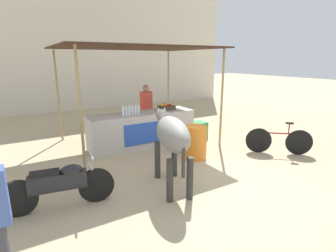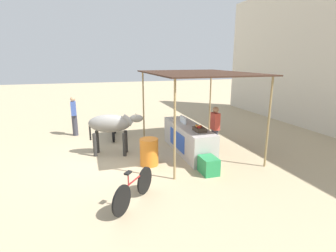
{
  "view_description": "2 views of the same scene",
  "coord_description": "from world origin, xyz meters",
  "px_view_note": "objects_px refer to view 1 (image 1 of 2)",
  "views": [
    {
      "loc": [
        -3.01,
        -4.33,
        2.42
      ],
      "look_at": [
        0.33,
        1.33,
        0.73
      ],
      "focal_mm": 28.0,
      "sensor_mm": 36.0,
      "label": 1
    },
    {
      "loc": [
        8.05,
        -1.06,
        3.14
      ],
      "look_at": [
        0.15,
        1.43,
        1.03
      ],
      "focal_mm": 28.0,
      "sensor_mm": 36.0,
      "label": 2
    }
  ],
  "objects_px": {
    "motorcycle_parked": "(60,184)",
    "cow": "(172,135)",
    "cooler_box": "(196,130)",
    "vendor_behind_counter": "(146,110)",
    "stall_counter": "(142,129)",
    "water_barrel": "(195,142)",
    "fruit_crate": "(166,107)",
    "bicycle_leaning": "(279,141)"
  },
  "relations": [
    {
      "from": "fruit_crate",
      "to": "bicycle_leaning",
      "type": "relative_size",
      "value": 0.34
    },
    {
      "from": "water_barrel",
      "to": "motorcycle_parked",
      "type": "distance_m",
      "value": 3.34
    },
    {
      "from": "stall_counter",
      "to": "fruit_crate",
      "type": "distance_m",
      "value": 0.99
    },
    {
      "from": "stall_counter",
      "to": "cow",
      "type": "relative_size",
      "value": 1.62
    },
    {
      "from": "fruit_crate",
      "to": "water_barrel",
      "type": "distance_m",
      "value": 1.72
    },
    {
      "from": "fruit_crate",
      "to": "bicycle_leaning",
      "type": "distance_m",
      "value": 3.21
    },
    {
      "from": "vendor_behind_counter",
      "to": "water_barrel",
      "type": "distance_m",
      "value": 2.35
    },
    {
      "from": "motorcycle_parked",
      "to": "vendor_behind_counter",
      "type": "bearing_deg",
      "value": 44.61
    },
    {
      "from": "cooler_box",
      "to": "water_barrel",
      "type": "xyz_separation_m",
      "value": [
        -1.12,
        -1.45,
        0.17
      ]
    },
    {
      "from": "cooler_box",
      "to": "bicycle_leaning",
      "type": "bearing_deg",
      "value": -67.4
    },
    {
      "from": "cooler_box",
      "to": "water_barrel",
      "type": "bearing_deg",
      "value": -127.51
    },
    {
      "from": "water_barrel",
      "to": "vendor_behind_counter",
      "type": "bearing_deg",
      "value": 95.24
    },
    {
      "from": "cooler_box",
      "to": "fruit_crate",
      "type": "bearing_deg",
      "value": 171.71
    },
    {
      "from": "cooler_box",
      "to": "motorcycle_parked",
      "type": "distance_m",
      "value": 4.89
    },
    {
      "from": "motorcycle_parked",
      "to": "cooler_box",
      "type": "bearing_deg",
      "value": 26.25
    },
    {
      "from": "fruit_crate",
      "to": "cow",
      "type": "xyz_separation_m",
      "value": [
        -1.38,
        -2.57,
        -0.0
      ]
    },
    {
      "from": "cooler_box",
      "to": "vendor_behind_counter",
      "type": "bearing_deg",
      "value": 147.38
    },
    {
      "from": "fruit_crate",
      "to": "motorcycle_parked",
      "type": "height_order",
      "value": "fruit_crate"
    },
    {
      "from": "vendor_behind_counter",
      "to": "bicycle_leaning",
      "type": "height_order",
      "value": "vendor_behind_counter"
    },
    {
      "from": "stall_counter",
      "to": "water_barrel",
      "type": "relative_size",
      "value": 3.62
    },
    {
      "from": "motorcycle_parked",
      "to": "cow",
      "type": "bearing_deg",
      "value": -7.45
    },
    {
      "from": "stall_counter",
      "to": "bicycle_leaning",
      "type": "height_order",
      "value": "stall_counter"
    },
    {
      "from": "vendor_behind_counter",
      "to": "water_barrel",
      "type": "relative_size",
      "value": 1.99
    },
    {
      "from": "fruit_crate",
      "to": "vendor_behind_counter",
      "type": "distance_m",
      "value": 0.79
    },
    {
      "from": "fruit_crate",
      "to": "cooler_box",
      "type": "xyz_separation_m",
      "value": [
        1.01,
        -0.15,
        -0.79
      ]
    },
    {
      "from": "vendor_behind_counter",
      "to": "cow",
      "type": "bearing_deg",
      "value": -108.06
    },
    {
      "from": "vendor_behind_counter",
      "to": "bicycle_leaning",
      "type": "bearing_deg",
      "value": -54.03
    },
    {
      "from": "cow",
      "to": "stall_counter",
      "type": "bearing_deg",
      "value": 77.39
    },
    {
      "from": "stall_counter",
      "to": "bicycle_leaning",
      "type": "distance_m",
      "value": 3.68
    },
    {
      "from": "bicycle_leaning",
      "to": "water_barrel",
      "type": "bearing_deg",
      "value": 157.89
    },
    {
      "from": "fruit_crate",
      "to": "bicycle_leaning",
      "type": "bearing_deg",
      "value": -51.14
    },
    {
      "from": "stall_counter",
      "to": "cooler_box",
      "type": "height_order",
      "value": "stall_counter"
    },
    {
      "from": "cow",
      "to": "motorcycle_parked",
      "type": "bearing_deg",
      "value": 172.55
    },
    {
      "from": "vendor_behind_counter",
      "to": "cooler_box",
      "type": "relative_size",
      "value": 2.75
    },
    {
      "from": "fruit_crate",
      "to": "bicycle_leaning",
      "type": "height_order",
      "value": "fruit_crate"
    },
    {
      "from": "cooler_box",
      "to": "motorcycle_parked",
      "type": "bearing_deg",
      "value": -153.75
    },
    {
      "from": "fruit_crate",
      "to": "cow",
      "type": "bearing_deg",
      "value": -118.27
    },
    {
      "from": "water_barrel",
      "to": "bicycle_leaning",
      "type": "height_order",
      "value": "bicycle_leaning"
    },
    {
      "from": "water_barrel",
      "to": "stall_counter",
      "type": "bearing_deg",
      "value": 114.71
    },
    {
      "from": "cow",
      "to": "motorcycle_parked",
      "type": "height_order",
      "value": "cow"
    },
    {
      "from": "cooler_box",
      "to": "cow",
      "type": "relative_size",
      "value": 0.32
    },
    {
      "from": "fruit_crate",
      "to": "water_barrel",
      "type": "relative_size",
      "value": 0.53
    }
  ]
}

